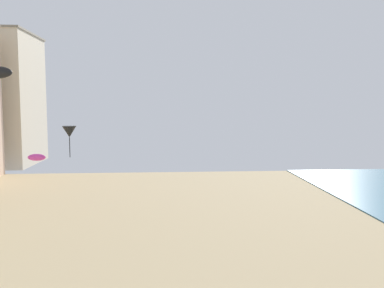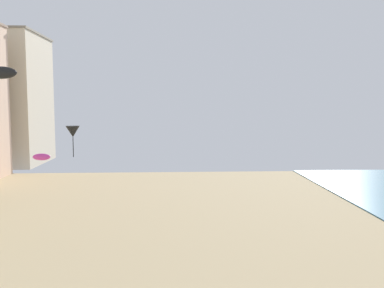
{
  "view_description": "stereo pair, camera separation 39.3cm",
  "coord_description": "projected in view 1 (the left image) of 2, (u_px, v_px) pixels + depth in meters",
  "views": [
    {
      "loc": [
        2.06,
        2.73,
        9.44
      ],
      "look_at": [
        3.39,
        21.36,
        7.63
      ],
      "focal_mm": 39.21,
      "sensor_mm": 36.0,
      "label": 1
    },
    {
      "loc": [
        2.45,
        2.71,
        9.44
      ],
      "look_at": [
        3.39,
        21.36,
        7.63
      ],
      "focal_mm": 39.21,
      "sensor_mm": 36.0,
      "label": 2
    }
  ],
  "objects": [
    {
      "name": "kite_black_delta",
      "position": [
        69.0,
        132.0,
        27.18
      ],
      "size": [
        0.9,
        0.9,
        2.04
      ],
      "color": "black"
    },
    {
      "name": "kite_magenta_parafoil",
      "position": [
        37.0,
        157.0,
        32.46
      ],
      "size": [
        1.38,
        0.38,
        0.54
      ],
      "color": "#DB3D9E"
    }
  ]
}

